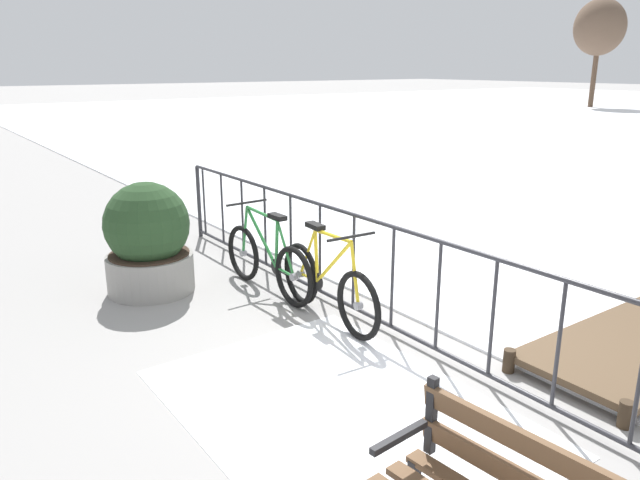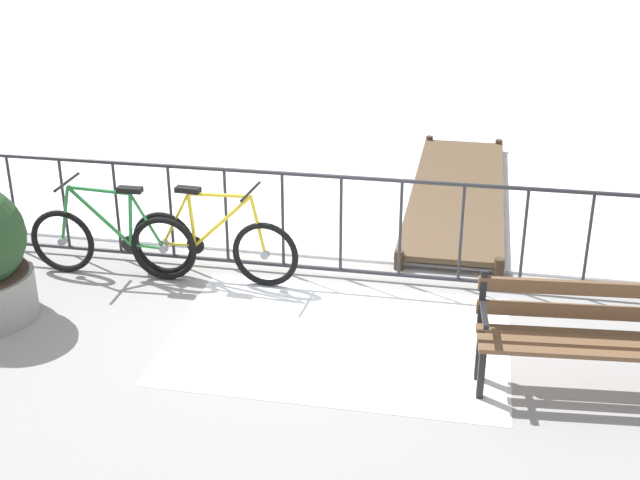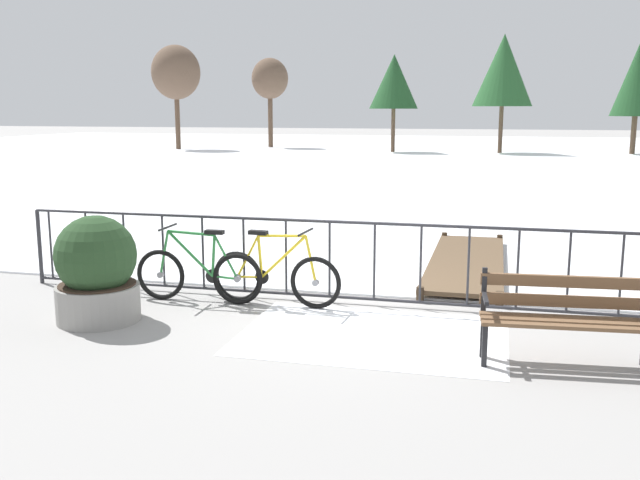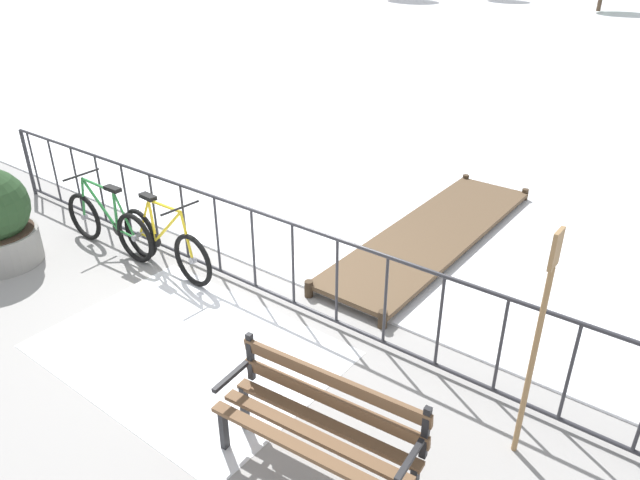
{
  "view_description": "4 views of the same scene",
  "coord_description": "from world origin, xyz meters",
  "views": [
    {
      "loc": [
        3.61,
        -3.62,
        2.46
      ],
      "look_at": [
        -0.89,
        -0.4,
        0.86
      ],
      "focal_mm": 33.97,
      "sensor_mm": 36.0,
      "label": 1
    },
    {
      "loc": [
        1.53,
        -7.42,
        3.65
      ],
      "look_at": [
        0.16,
        -0.38,
        0.55
      ],
      "focal_mm": 47.27,
      "sensor_mm": 36.0,
      "label": 2
    },
    {
      "loc": [
        1.73,
        -8.53,
        2.45
      ],
      "look_at": [
        -0.34,
        -0.28,
        0.86
      ],
      "focal_mm": 39.67,
      "sensor_mm": 36.0,
      "label": 3
    },
    {
      "loc": [
        4.38,
        -4.14,
        3.69
      ],
      "look_at": [
        1.0,
        0.3,
        0.78
      ],
      "focal_mm": 32.97,
      "sensor_mm": 36.0,
      "label": 4
    }
  ],
  "objects": [
    {
      "name": "ground_plane",
      "position": [
        0.0,
        0.0,
        0.0
      ],
      "size": [
        160.0,
        160.0,
        0.0
      ],
      "primitive_type": "plane",
      "color": "gray"
    },
    {
      "name": "snow_patch",
      "position": [
        0.48,
        -1.2,
        0.0
      ],
      "size": [
        2.89,
        2.05,
        0.01
      ],
      "primitive_type": "cube",
      "color": "white",
      "rests_on": "ground"
    },
    {
      "name": "railing_fence",
      "position": [
        0.0,
        0.0,
        0.56
      ],
      "size": [
        9.06,
        0.06,
        1.07
      ],
      "color": "#2D2D33",
      "rests_on": "ground"
    },
    {
      "name": "bicycle_near_railing",
      "position": [
        -0.92,
        -0.29,
        0.37
      ],
      "size": [
        1.71,
        0.52,
        0.97
      ],
      "color": "black",
      "rests_on": "ground"
    },
    {
      "name": "bicycle_second",
      "position": [
        -1.91,
        -0.38,
        0.37
      ],
      "size": [
        1.71,
        0.52,
        0.97
      ],
      "color": "black",
      "rests_on": "ground"
    },
    {
      "name": "planter_with_shrub",
      "position": [
        -2.73,
        -1.42,
        0.59
      ],
      "size": [
        0.96,
        0.96,
        1.25
      ],
      "color": "gray",
      "rests_on": "ground"
    },
    {
      "name": "tree_extra",
      "position": [
        -17.18,
        31.36,
        4.56
      ],
      "size": [
        2.91,
        2.91,
        6.19
      ],
      "color": "brown",
      "rests_on": "ground"
    }
  ]
}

